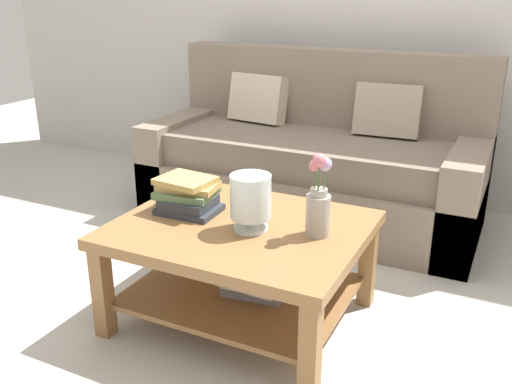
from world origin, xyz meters
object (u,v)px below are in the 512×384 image
(couch, at_px, (314,163))
(glass_hurricane_vase, at_px, (251,199))
(book_stack_main, at_px, (188,195))
(flower_pitcher, at_px, (318,203))
(coffee_table, at_px, (242,252))

(couch, height_order, glass_hurricane_vase, couch)
(book_stack_main, xyz_separation_m, glass_hurricane_vase, (0.35, -0.06, 0.06))
(couch, relative_size, book_stack_main, 7.04)
(flower_pitcher, bearing_deg, glass_hurricane_vase, -165.44)
(book_stack_main, distance_m, flower_pitcher, 0.63)
(glass_hurricane_vase, bearing_deg, coffee_table, 153.41)
(flower_pitcher, bearing_deg, couch, 111.05)
(couch, bearing_deg, flower_pitcher, -68.95)
(coffee_table, distance_m, glass_hurricane_vase, 0.28)
(coffee_table, relative_size, book_stack_main, 3.55)
(couch, height_order, flower_pitcher, couch)
(couch, bearing_deg, coffee_table, -83.14)
(couch, bearing_deg, glass_hurricane_vase, -80.88)
(couch, height_order, coffee_table, couch)
(coffee_table, xyz_separation_m, book_stack_main, (-0.29, 0.03, 0.21))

